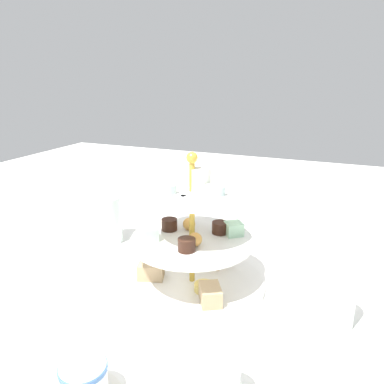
{
  "coord_description": "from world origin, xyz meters",
  "views": [
    {
      "loc": [
        0.25,
        -0.59,
        0.38
      ],
      "look_at": [
        0.0,
        0.0,
        0.18
      ],
      "focal_mm": 35.74,
      "sensor_mm": 36.0,
      "label": 1
    }
  ],
  "objects": [
    {
      "name": "ground_plane",
      "position": [
        0.0,
        0.0,
        0.0
      ],
      "size": [
        2.4,
        2.4,
        0.0
      ],
      "primitive_type": "plane",
      "color": "white"
    },
    {
      "name": "tiered_serving_stand",
      "position": [
        0.0,
        -0.0,
        0.08
      ],
      "size": [
        0.27,
        0.27,
        0.26
      ],
      "color": "white",
      "rests_on": "ground_plane"
    },
    {
      "name": "water_glass_tall_right",
      "position": [
        -0.26,
        0.11,
        0.06
      ],
      "size": [
        0.07,
        0.07,
        0.11
      ],
      "primitive_type": "cylinder",
      "color": "silver",
      "rests_on": "ground_plane"
    },
    {
      "name": "water_glass_short_left",
      "position": [
        0.13,
        -0.25,
        0.04
      ],
      "size": [
        0.06,
        0.06,
        0.08
      ],
      "primitive_type": "cylinder",
      "color": "silver",
      "rests_on": "ground_plane"
    },
    {
      "name": "teacup_with_saucer",
      "position": [
        -0.02,
        -0.3,
        0.02
      ],
      "size": [
        0.09,
        0.09,
        0.05
      ],
      "color": "white",
      "rests_on": "ground_plane"
    },
    {
      "name": "butter_knife_left",
      "position": [
        0.07,
        0.32,
        0.0
      ],
      "size": [
        0.17,
        0.04,
        0.0
      ],
      "primitive_type": "cube",
      "rotation": [
        0.0,
        0.0,
        3.01
      ],
      "color": "silver",
      "rests_on": "ground_plane"
    },
    {
      "name": "water_glass_mid_back",
      "position": [
        0.25,
        -0.02,
        0.05
      ],
      "size": [
        0.06,
        0.06,
        0.1
      ],
      "primitive_type": "cylinder",
      "color": "silver",
      "rests_on": "ground_plane"
    }
  ]
}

